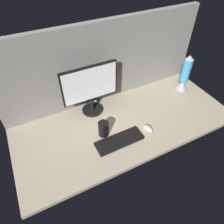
# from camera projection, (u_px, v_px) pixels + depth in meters

# --- Properties ---
(ground_plane) EXTENTS (1.80, 0.80, 0.03)m
(ground_plane) POSITION_uv_depth(u_px,v_px,m) (124.00, 123.00, 1.74)
(ground_plane) COLOR tan
(cubicle_wall_back) EXTENTS (1.80, 0.05, 0.71)m
(cubicle_wall_back) POSITION_uv_depth(u_px,v_px,m) (104.00, 63.00, 1.72)
(cubicle_wall_back) COLOR gray
(cubicle_wall_back) RESTS_ON ground_plane
(monitor) EXTENTS (0.47, 0.18, 0.44)m
(monitor) POSITION_uv_depth(u_px,v_px,m) (90.00, 88.00, 1.66)
(monitor) COLOR black
(monitor) RESTS_ON ground_plane
(keyboard) EXTENTS (0.37, 0.13, 0.02)m
(keyboard) POSITION_uv_depth(u_px,v_px,m) (119.00, 141.00, 1.57)
(keyboard) COLOR black
(keyboard) RESTS_ON ground_plane
(mouse) EXTENTS (0.07, 0.10, 0.03)m
(mouse) POSITION_uv_depth(u_px,v_px,m) (148.00, 128.00, 1.65)
(mouse) COLOR silver
(mouse) RESTS_ON ground_plane
(mug_black_travel) EXTENTS (0.08, 0.08, 0.13)m
(mug_black_travel) POSITION_uv_depth(u_px,v_px,m) (103.00, 129.00, 1.58)
(mug_black_travel) COLOR black
(mug_black_travel) RESTS_ON ground_plane
(lava_lamp) EXTENTS (0.11, 0.11, 0.36)m
(lava_lamp) POSITION_uv_depth(u_px,v_px,m) (185.00, 76.00, 1.94)
(lava_lamp) COLOR #A5A5AD
(lava_lamp) RESTS_ON ground_plane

